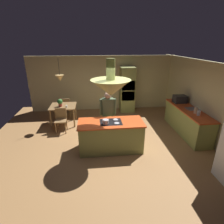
{
  "coord_description": "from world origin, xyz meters",
  "views": [
    {
      "loc": [
        -0.48,
        -4.93,
        3.11
      ],
      "look_at": [
        0.1,
        0.4,
        1.0
      ],
      "focal_mm": 28.55,
      "sensor_mm": 36.0,
      "label": 1
    }
  ],
  "objects_px": {
    "kitchen_island": "(111,136)",
    "oven_tower": "(127,90)",
    "person_at_island": "(108,113)",
    "microwave_on_counter": "(180,99)",
    "dining_table": "(63,108)",
    "chair_by_back_wall": "(66,106)",
    "canister_sugar": "(196,110)",
    "cooking_pot_on_cooktop": "(106,122)",
    "canister_flour": "(199,113)",
    "chair_facing_island": "(61,118)",
    "cup_on_table": "(67,106)",
    "potted_plant_on_table": "(60,102)"
  },
  "relations": [
    {
      "from": "kitchen_island",
      "to": "oven_tower",
      "type": "height_order",
      "value": "oven_tower"
    },
    {
      "from": "kitchen_island",
      "to": "person_at_island",
      "type": "distance_m",
      "value": 0.84
    },
    {
      "from": "oven_tower",
      "to": "microwave_on_counter",
      "type": "xyz_separation_m",
      "value": [
        1.74,
        -1.72,
        0.02
      ]
    },
    {
      "from": "dining_table",
      "to": "chair_by_back_wall",
      "type": "bearing_deg",
      "value": 90.0
    },
    {
      "from": "chair_by_back_wall",
      "to": "canister_sugar",
      "type": "height_order",
      "value": "canister_sugar"
    },
    {
      "from": "dining_table",
      "to": "person_at_island",
      "type": "bearing_deg",
      "value": -40.01
    },
    {
      "from": "canister_sugar",
      "to": "cooking_pot_on_cooktop",
      "type": "height_order",
      "value": "canister_sugar"
    },
    {
      "from": "chair_by_back_wall",
      "to": "dining_table",
      "type": "bearing_deg",
      "value": 90.0
    },
    {
      "from": "kitchen_island",
      "to": "canister_flour",
      "type": "relative_size",
      "value": 12.14
    },
    {
      "from": "cooking_pot_on_cooktop",
      "to": "chair_facing_island",
      "type": "bearing_deg",
      "value": 134.72
    },
    {
      "from": "kitchen_island",
      "to": "oven_tower",
      "type": "distance_m",
      "value": 3.47
    },
    {
      "from": "oven_tower",
      "to": "dining_table",
      "type": "bearing_deg",
      "value": -157.79
    },
    {
      "from": "kitchen_island",
      "to": "canister_sugar",
      "type": "distance_m",
      "value": 2.92
    },
    {
      "from": "canister_sugar",
      "to": "microwave_on_counter",
      "type": "height_order",
      "value": "microwave_on_counter"
    },
    {
      "from": "oven_tower",
      "to": "canister_sugar",
      "type": "relative_size",
      "value": 9.69
    },
    {
      "from": "dining_table",
      "to": "canister_flour",
      "type": "distance_m",
      "value": 4.94
    },
    {
      "from": "cup_on_table",
      "to": "canister_flour",
      "type": "height_order",
      "value": "canister_flour"
    },
    {
      "from": "person_at_island",
      "to": "microwave_on_counter",
      "type": "bearing_deg",
      "value": 16.14
    },
    {
      "from": "canister_flour",
      "to": "cooking_pot_on_cooktop",
      "type": "distance_m",
      "value": 3.02
    },
    {
      "from": "person_at_island",
      "to": "potted_plant_on_table",
      "type": "relative_size",
      "value": 5.47
    },
    {
      "from": "oven_tower",
      "to": "canister_sugar",
      "type": "distance_m",
      "value": 3.35
    },
    {
      "from": "kitchen_island",
      "to": "cup_on_table",
      "type": "distance_m",
      "value": 2.44
    },
    {
      "from": "chair_facing_island",
      "to": "potted_plant_on_table",
      "type": "relative_size",
      "value": 2.9
    },
    {
      "from": "dining_table",
      "to": "cooking_pot_on_cooktop",
      "type": "height_order",
      "value": "cooking_pot_on_cooktop"
    },
    {
      "from": "chair_by_back_wall",
      "to": "kitchen_island",
      "type": "bearing_deg",
      "value": 121.49
    },
    {
      "from": "canister_sugar",
      "to": "cooking_pot_on_cooktop",
      "type": "xyz_separation_m",
      "value": [
        -3.0,
        -0.51,
        -0.03
      ]
    },
    {
      "from": "dining_table",
      "to": "oven_tower",
      "type": "bearing_deg",
      "value": 22.21
    },
    {
      "from": "potted_plant_on_table",
      "to": "oven_tower",
      "type": "bearing_deg",
      "value": 23.03
    },
    {
      "from": "potted_plant_on_table",
      "to": "canister_flour",
      "type": "relative_size",
      "value": 1.88
    },
    {
      "from": "oven_tower",
      "to": "microwave_on_counter",
      "type": "height_order",
      "value": "oven_tower"
    },
    {
      "from": "chair_by_back_wall",
      "to": "canister_sugar",
      "type": "bearing_deg",
      "value": 152.15
    },
    {
      "from": "oven_tower",
      "to": "microwave_on_counter",
      "type": "bearing_deg",
      "value": -44.64
    },
    {
      "from": "dining_table",
      "to": "person_at_island",
      "type": "distance_m",
      "value": 2.2
    },
    {
      "from": "dining_table",
      "to": "cup_on_table",
      "type": "bearing_deg",
      "value": -52.43
    },
    {
      "from": "dining_table",
      "to": "microwave_on_counter",
      "type": "distance_m",
      "value": 4.59
    },
    {
      "from": "microwave_on_counter",
      "to": "potted_plant_on_table",
      "type": "bearing_deg",
      "value": 173.91
    },
    {
      "from": "potted_plant_on_table",
      "to": "cooking_pot_on_cooktop",
      "type": "relative_size",
      "value": 1.67
    },
    {
      "from": "dining_table",
      "to": "chair_facing_island",
      "type": "distance_m",
      "value": 0.69
    },
    {
      "from": "person_at_island",
      "to": "potted_plant_on_table",
      "type": "distance_m",
      "value": 2.2
    },
    {
      "from": "potted_plant_on_table",
      "to": "canister_flour",
      "type": "distance_m",
      "value": 4.97
    },
    {
      "from": "potted_plant_on_table",
      "to": "canister_flour",
      "type": "bearing_deg",
      "value": -21.51
    },
    {
      "from": "chair_facing_island",
      "to": "cooking_pot_on_cooktop",
      "type": "distance_m",
      "value": 2.24
    },
    {
      "from": "oven_tower",
      "to": "microwave_on_counter",
      "type": "distance_m",
      "value": 2.45
    },
    {
      "from": "oven_tower",
      "to": "cooking_pot_on_cooktop",
      "type": "relative_size",
      "value": 11.55
    },
    {
      "from": "kitchen_island",
      "to": "potted_plant_on_table",
      "type": "bearing_deg",
      "value": 131.45
    },
    {
      "from": "dining_table",
      "to": "cup_on_table",
      "type": "distance_m",
      "value": 0.32
    },
    {
      "from": "dining_table",
      "to": "cup_on_table",
      "type": "xyz_separation_m",
      "value": [
        0.17,
        -0.23,
        0.15
      ]
    },
    {
      "from": "canister_flour",
      "to": "kitchen_island",
      "type": "bearing_deg",
      "value": -176.05
    },
    {
      "from": "oven_tower",
      "to": "cup_on_table",
      "type": "height_order",
      "value": "oven_tower"
    },
    {
      "from": "kitchen_island",
      "to": "cooking_pot_on_cooktop",
      "type": "distance_m",
      "value": 0.58
    }
  ]
}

